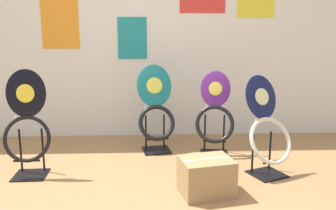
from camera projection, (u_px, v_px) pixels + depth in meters
The scene contains 6 objects.
wall_back at pixel (138, 25), 4.27m from camera, with size 8.00×0.07×2.60m.
toilet_seat_display_purple_note at pixel (215, 116), 3.77m from camera, with size 0.42×0.34×0.85m.
toilet_seat_display_navy_moon at pixel (267, 130), 3.26m from camera, with size 0.48×0.47×0.87m.
toilet_seat_display_jazz_black at pixel (27, 125), 3.21m from camera, with size 0.41×0.29×0.94m.
toilet_seat_display_teal_sax at pixel (156, 111), 3.89m from camera, with size 0.42×0.38×0.90m.
storage_box at pixel (206, 176), 2.92m from camera, with size 0.45×0.39×0.29m.
Camera 1 is at (0.15, -2.28, 1.31)m, focal length 40.00 mm.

